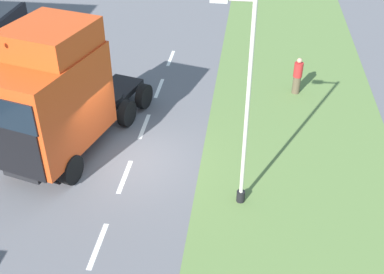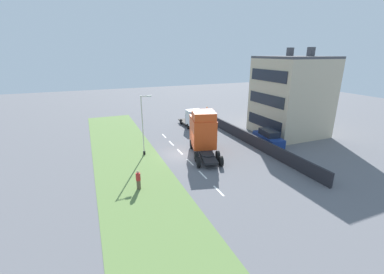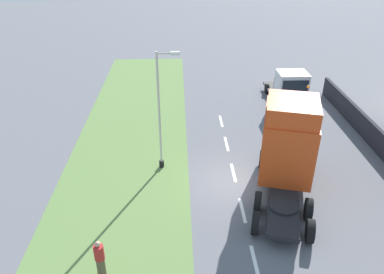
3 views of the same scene
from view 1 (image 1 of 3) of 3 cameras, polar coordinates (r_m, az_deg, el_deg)
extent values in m
plane|color=slate|center=(17.43, -7.25, -2.83)|extent=(120.00, 120.00, 0.00)
cube|color=#607F42|center=(17.09, 12.72, -4.32)|extent=(7.00, 44.00, 0.01)
cube|color=white|center=(24.74, -2.53, 9.32)|extent=(0.16, 1.80, 0.00)
cube|color=white|center=(21.93, -3.92, 5.80)|extent=(0.16, 1.80, 0.00)
cube|color=white|center=(19.25, -5.67, 1.27)|extent=(0.16, 1.80, 0.00)
cube|color=white|center=(16.74, -7.97, -4.66)|extent=(0.16, 1.80, 0.00)
cube|color=white|center=(14.52, -11.09, -12.54)|extent=(0.16, 1.80, 0.00)
cube|color=black|center=(18.74, -12.76, 1.93)|extent=(3.23, 7.48, 0.24)
cube|color=#DB4719|center=(16.78, -16.54, 4.00)|extent=(3.48, 4.56, 3.16)
cube|color=black|center=(15.87, -20.44, -1.72)|extent=(2.09, 0.61, 1.77)
cube|color=black|center=(15.15, -21.48, 2.55)|extent=(2.21, 0.64, 1.01)
cube|color=#DB4719|center=(16.33, -16.44, 11.18)|extent=(2.99, 3.16, 0.90)
cylinder|color=black|center=(19.82, -10.24, 4.76)|extent=(1.70, 1.70, 0.12)
cylinder|color=black|center=(16.55, -14.14, -3.75)|extent=(0.58, 1.09, 1.04)
cylinder|color=black|center=(17.86, -20.28, -1.88)|extent=(0.58, 1.09, 1.04)
cylinder|color=black|center=(19.17, -7.72, 2.80)|extent=(0.58, 1.09, 1.04)
cylinder|color=black|center=(20.31, -13.49, 4.05)|extent=(0.58, 1.09, 1.04)
cylinder|color=black|center=(20.27, -5.73, 4.83)|extent=(0.58, 1.09, 1.04)
cylinder|color=black|center=(21.35, -11.32, 5.92)|extent=(0.58, 1.09, 1.04)
cylinder|color=black|center=(15.58, 5.79, -7.01)|extent=(0.27, 0.27, 0.40)
cylinder|color=beige|center=(13.72, 6.54, 2.87)|extent=(0.12, 0.12, 6.67)
cylinder|color=beige|center=(12.37, 5.37, 15.92)|extent=(0.90, 0.09, 0.09)
cylinder|color=brown|center=(21.80, 12.25, 6.07)|extent=(0.34, 0.34, 0.82)
cylinder|color=#B22626|center=(21.47, 12.49, 7.79)|extent=(0.39, 0.39, 0.65)
sphere|color=tan|center=(21.29, 12.63, 8.83)|extent=(0.22, 0.22, 0.22)
camera|label=2|loc=(39.09, 18.36, 33.73)|focal=24.00mm
camera|label=3|loc=(29.64, 6.88, 36.77)|focal=35.00mm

